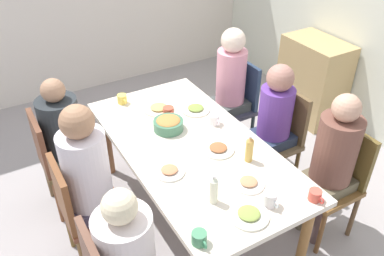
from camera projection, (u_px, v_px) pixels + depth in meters
name	position (u px, v px, depth m)	size (l,w,h in m)	color
ground_plane	(192.00, 214.00, 3.35)	(6.20, 6.20, 0.00)	#9E9697
dining_table	(192.00, 153.00, 2.99)	(1.92, 0.97, 0.72)	beige
chair_0	(81.00, 208.00, 2.71)	(0.40, 0.40, 0.90)	brown
person_0	(89.00, 174.00, 2.60)	(0.30, 0.30, 1.29)	#433A44
chair_1	(236.00, 102.00, 3.88)	(0.40, 0.40, 0.90)	#333445
person_1	(230.00, 82.00, 3.71)	(0.30, 0.30, 1.26)	#3A4145
chair_2	(336.00, 177.00, 2.97)	(0.40, 0.40, 0.90)	brown
person_2	(333.00, 158.00, 2.81)	(0.30, 0.30, 1.23)	brown
chair_3	(57.00, 157.00, 3.16)	(0.40, 0.40, 0.90)	brown
person_3	(64.00, 134.00, 3.09)	(0.31, 0.31, 1.18)	#504D3C
person_4	(128.00, 252.00, 2.19)	(0.32, 0.32, 1.14)	#2A3850
chair_5	(279.00, 134.00, 3.43)	(0.40, 0.40, 0.90)	brown
person_5	(274.00, 118.00, 3.28)	(0.30, 0.30, 1.18)	#333249
plate_0	(196.00, 109.00, 3.34)	(0.24, 0.24, 0.04)	silver
plate_1	(159.00, 108.00, 3.35)	(0.26, 0.26, 0.04)	#EDE4C3
plate_2	(249.00, 215.00, 2.35)	(0.24, 0.24, 0.04)	silver
plate_3	(169.00, 171.00, 2.68)	(0.21, 0.21, 0.04)	silver
plate_4	(249.00, 183.00, 2.58)	(0.21, 0.21, 0.04)	white
plate_5	(218.00, 149.00, 2.88)	(0.23, 0.23, 0.04)	silver
bowl_0	(168.00, 124.00, 3.09)	(0.23, 0.23, 0.10)	#427556
cup_0	(214.00, 119.00, 3.16)	(0.12, 0.09, 0.08)	white
cup_1	(270.00, 199.00, 2.41)	(0.12, 0.09, 0.10)	white
cup_2	(122.00, 99.00, 3.42)	(0.12, 0.08, 0.08)	#EECE54
cup_3	(199.00, 238.00, 2.18)	(0.12, 0.09, 0.08)	#45855E
cup_4	(169.00, 112.00, 3.26)	(0.12, 0.09, 0.08)	#C24E37
cup_5	(315.00, 195.00, 2.46)	(0.12, 0.08, 0.07)	#D35242
bottle_0	(214.00, 190.00, 2.41)	(0.05, 0.05, 0.21)	silver
bottle_1	(249.00, 149.00, 2.74)	(0.05, 0.05, 0.21)	gold
side_cabinet	(312.00, 80.00, 4.39)	(0.70, 0.44, 0.90)	tan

